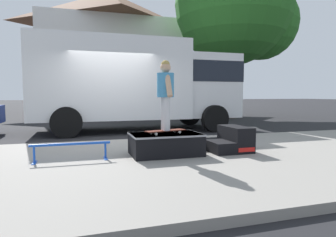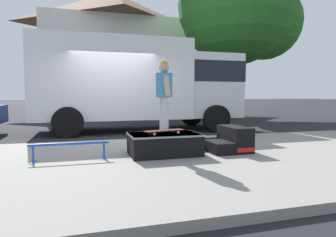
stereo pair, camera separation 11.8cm
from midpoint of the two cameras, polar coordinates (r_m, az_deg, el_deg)
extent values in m
plane|color=black|center=(8.02, -9.08, -4.33)|extent=(140.00, 140.00, 0.00)
cube|color=gray|center=(5.09, -4.90, -8.77)|extent=(50.00, 5.00, 0.12)
cube|color=black|center=(5.50, -0.12, -5.00)|extent=(1.28, 0.82, 0.40)
cube|color=gray|center=(5.47, -0.12, -3.09)|extent=(1.30, 0.84, 0.03)
cube|color=black|center=(5.89, 9.99, -5.30)|extent=(0.39, 0.84, 0.22)
cube|color=black|center=(6.05, 13.36, -3.81)|extent=(0.39, 0.84, 0.49)
cube|color=red|center=(5.72, 15.43, -5.93)|extent=(0.35, 0.01, 0.08)
cylinder|color=blue|center=(5.26, -18.01, -4.69)|extent=(1.31, 0.04, 0.04)
cylinder|color=blue|center=(5.34, -24.17, -6.30)|extent=(0.04, 0.04, 0.29)
cube|color=blue|center=(5.37, -24.13, -7.75)|extent=(0.06, 0.28, 0.01)
cylinder|color=blue|center=(5.30, -11.71, -6.07)|extent=(0.04, 0.04, 0.29)
cube|color=blue|center=(5.33, -11.69, -7.53)|extent=(0.06, 0.28, 0.01)
cube|color=#4C1E14|center=(5.41, -0.15, -2.37)|extent=(0.81, 0.38, 0.02)
cylinder|color=silver|center=(5.62, 1.60, -2.46)|extent=(0.06, 0.04, 0.05)
cylinder|color=silver|center=(5.47, 2.59, -2.66)|extent=(0.06, 0.04, 0.05)
cylinder|color=silver|center=(5.38, -2.93, -2.78)|extent=(0.06, 0.04, 0.05)
cylinder|color=silver|center=(5.22, -2.03, -3.01)|extent=(0.06, 0.04, 0.05)
cylinder|color=silver|center=(5.46, -0.37, 0.97)|extent=(0.12, 0.12, 0.61)
cylinder|color=silver|center=(5.31, 0.08, 0.87)|extent=(0.12, 0.12, 0.61)
cylinder|color=#3F8CBF|center=(5.38, -0.15, 6.49)|extent=(0.31, 0.31, 0.44)
cylinder|color=tan|center=(5.56, -0.70, 6.30)|extent=(0.10, 0.27, 0.42)
cylinder|color=tan|center=(5.19, 0.44, 6.42)|extent=(0.10, 0.27, 0.42)
sphere|color=tan|center=(5.40, -0.15, 9.85)|extent=(0.19, 0.19, 0.19)
sphere|color=tan|center=(5.40, -0.15, 10.41)|extent=(0.16, 0.16, 0.16)
cube|color=white|center=(10.13, -10.44, 7.43)|extent=(5.00, 2.35, 2.60)
cube|color=white|center=(11.01, 7.85, 6.19)|extent=(1.90, 2.16, 2.20)
cube|color=black|center=(11.04, 7.88, 8.70)|extent=(1.92, 2.19, 0.70)
cylinder|color=black|center=(12.06, 4.86, 0.85)|extent=(0.90, 0.28, 0.90)
cylinder|color=black|center=(9.91, 9.72, -0.02)|extent=(0.90, 0.28, 0.90)
cylinder|color=black|center=(11.27, -18.02, 0.38)|extent=(0.90, 0.28, 0.90)
cylinder|color=black|center=(8.93, -18.51, -0.69)|extent=(0.90, 0.28, 0.90)
cylinder|color=brown|center=(16.15, 13.06, 7.03)|extent=(0.56, 0.56, 3.91)
sphere|color=#286623|center=(16.79, 13.32, 20.59)|extent=(6.12, 6.12, 6.12)
sphere|color=#286623|center=(17.46, 18.31, 17.26)|extent=(3.98, 3.98, 3.98)
cube|color=silver|center=(21.56, -10.27, 9.22)|extent=(9.00, 7.50, 6.00)
cube|color=#B2ADA3|center=(17.51, -8.85, 5.08)|extent=(9.00, 0.50, 2.80)
pyramid|color=brown|center=(22.30, -10.43, 20.04)|extent=(9.54, 7.95, 2.40)
camera|label=1|loc=(0.06, -89.52, 0.04)|focal=31.39mm
camera|label=2|loc=(0.06, 90.48, -0.04)|focal=31.39mm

